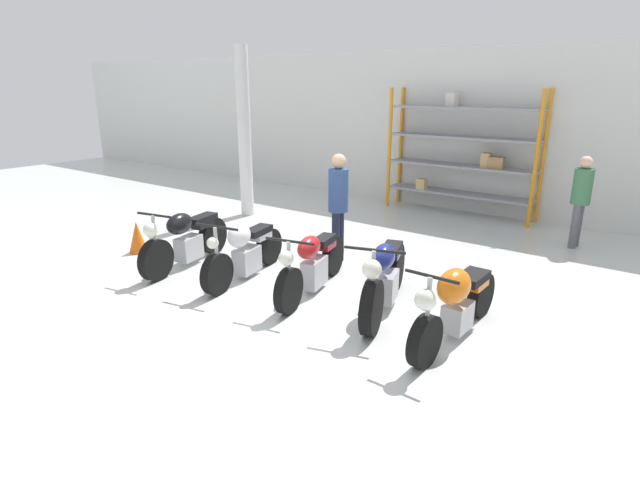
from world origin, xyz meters
The scene contains 12 objects.
ground_plane centered at (0.00, 0.00, 0.00)m, with size 30.00×30.00×0.00m, color silver.
back_wall centered at (0.00, 6.06, 1.80)m, with size 30.00×0.08×3.60m.
shelving_rack centered at (-0.02, 5.69, 1.40)m, with size 3.35×0.63×2.74m.
support_pillar centered at (-3.78, 2.79, 1.80)m, with size 0.28×0.28×3.60m.
motorcycle_black centered at (-2.23, -0.19, 0.45)m, with size 0.70×2.00×1.01m.
motorcycle_white centered at (-1.11, 0.00, 0.42)m, with size 0.71×1.96×0.98m.
motorcycle_red centered at (0.05, 0.16, 0.42)m, with size 0.77×2.06×0.97m.
motorcycle_blue centered at (1.14, 0.24, 0.45)m, with size 0.92×2.05×1.04m.
motorcycle_orange centered at (2.18, 0.03, 0.46)m, with size 0.59×2.08×1.00m.
person_browsing centered at (2.61, 4.60, 0.96)m, with size 0.36×0.36×1.63m.
person_near_rack centered at (-0.37, 1.40, 1.06)m, with size 0.38×0.38×1.78m.
traffic_cone centered at (-3.47, -0.25, 0.28)m, with size 0.32×0.32×0.55m.
Camera 1 is at (4.00, -5.03, 2.81)m, focal length 28.00 mm.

